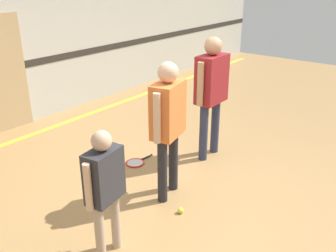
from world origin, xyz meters
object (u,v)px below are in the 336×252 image
object	(u,v)px
person_student_left	(104,182)
person_student_right	(211,85)
tennis_ball_near_instructor	(181,211)
tennis_ball_by_spare_racket	(115,161)
person_instructor	(168,117)
racket_spare_on_floor	(136,162)

from	to	relation	value
person_student_left	person_student_right	xyz separation A→B (m)	(2.33, 0.37, 0.27)
tennis_ball_near_instructor	tennis_ball_by_spare_racket	bearing A→B (deg)	75.19
person_student_left	person_student_right	size ratio (longest dim) A/B	0.74
person_instructor	racket_spare_on_floor	distance (m)	1.34
racket_spare_on_floor	tennis_ball_near_instructor	world-z (taller)	tennis_ball_near_instructor
person_student_right	tennis_ball_near_instructor	world-z (taller)	person_student_right
person_student_right	person_instructor	bearing A→B (deg)	7.84
racket_spare_on_floor	tennis_ball_by_spare_racket	bearing A→B (deg)	132.11
person_student_right	tennis_ball_by_spare_racket	xyz separation A→B (m)	(-1.02, 0.90, -1.02)
person_student_right	tennis_ball_by_spare_racket	size ratio (longest dim) A/B	25.87
tennis_ball_near_instructor	racket_spare_on_floor	bearing A→B (deg)	64.70
person_instructor	tennis_ball_by_spare_racket	size ratio (longest dim) A/B	24.48
person_student_left	racket_spare_on_floor	xyz separation A→B (m)	(1.49, 1.03, -0.78)
person_instructor	tennis_ball_by_spare_racket	world-z (taller)	person_instructor
person_student_left	tennis_ball_near_instructor	distance (m)	1.21
person_instructor	person_student_left	bearing A→B (deg)	176.96
person_instructor	racket_spare_on_floor	world-z (taller)	person_instructor
person_student_left	racket_spare_on_floor	size ratio (longest dim) A/B	2.62
person_student_left	tennis_ball_by_spare_racket	xyz separation A→B (m)	(1.31, 1.27, -0.75)
person_instructor	racket_spare_on_floor	bearing A→B (deg)	55.00
person_student_left	person_student_right	bearing A→B (deg)	0.42
person_student_left	racket_spare_on_floor	bearing A→B (deg)	26.06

